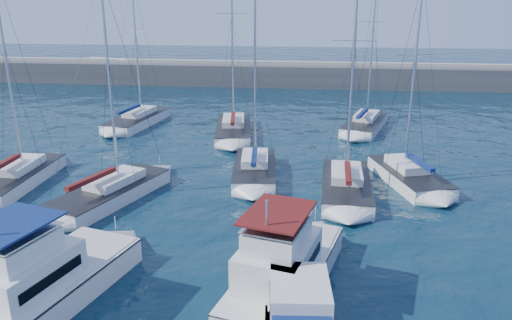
# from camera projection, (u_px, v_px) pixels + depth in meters

# --- Properties ---
(ground) EXTENTS (220.00, 220.00, 0.00)m
(ground) POSITION_uv_depth(u_px,v_px,m) (194.00, 263.00, 24.67)
(ground) COLOR black
(ground) RESTS_ON ground
(breakwater) EXTENTS (160.00, 6.00, 4.45)m
(breakwater) POSITION_uv_depth(u_px,v_px,m) (275.00, 78.00, 73.38)
(breakwater) COLOR #424244
(breakwater) RESTS_ON ground
(motor_yacht_port_inner) EXTENTS (5.83, 9.56, 4.69)m
(motor_yacht_port_inner) POSITION_uv_depth(u_px,v_px,m) (38.00, 283.00, 20.86)
(motor_yacht_port_inner) COLOR silver
(motor_yacht_port_inner) RESTS_ON ground
(motor_yacht_stbd_inner) EXTENTS (5.43, 9.66, 4.69)m
(motor_yacht_stbd_inner) POSITION_uv_depth(u_px,v_px,m) (283.00, 270.00, 21.83)
(motor_yacht_stbd_inner) COLOR silver
(motor_yacht_stbd_inner) RESTS_ON ground
(motor_yacht_stbd_outer) EXTENTS (3.05, 6.19, 3.20)m
(motor_yacht_stbd_outer) POSITION_uv_depth(u_px,v_px,m) (298.00, 317.00, 18.97)
(motor_yacht_stbd_outer) COLOR silver
(motor_yacht_stbd_outer) RESTS_ON ground
(sailboat_mid_a) EXTENTS (3.21, 8.68, 15.33)m
(sailboat_mid_a) POSITION_uv_depth(u_px,v_px,m) (17.00, 177.00, 34.72)
(sailboat_mid_a) COLOR silver
(sailboat_mid_a) RESTS_ON ground
(sailboat_mid_b) EXTENTS (5.86, 9.43, 14.29)m
(sailboat_mid_b) POSITION_uv_depth(u_px,v_px,m) (111.00, 192.00, 32.09)
(sailboat_mid_b) COLOR silver
(sailboat_mid_b) RESTS_ON ground
(sailboat_mid_c) EXTENTS (3.66, 8.18, 12.94)m
(sailboat_mid_c) POSITION_uv_depth(u_px,v_px,m) (255.00, 170.00, 36.25)
(sailboat_mid_c) COLOR silver
(sailboat_mid_c) RESTS_ON ground
(sailboat_mid_d) EXTENTS (3.42, 8.61, 15.88)m
(sailboat_mid_d) POSITION_uv_depth(u_px,v_px,m) (346.00, 186.00, 33.17)
(sailboat_mid_d) COLOR silver
(sailboat_mid_d) RESTS_ON ground
(sailboat_mid_e) EXTENTS (5.15, 8.19, 14.11)m
(sailboat_mid_e) POSITION_uv_depth(u_px,v_px,m) (409.00, 176.00, 34.97)
(sailboat_mid_e) COLOR silver
(sailboat_mid_e) RESTS_ON ground
(sailboat_back_a) EXTENTS (4.52, 9.52, 14.70)m
(sailboat_back_a) POSITION_uv_depth(u_px,v_px,m) (137.00, 120.00, 50.72)
(sailboat_back_a) COLOR silver
(sailboat_back_a) RESTS_ON ground
(sailboat_back_b) EXTENTS (4.41, 9.78, 17.78)m
(sailboat_back_b) POSITION_uv_depth(u_px,v_px,m) (233.00, 129.00, 47.19)
(sailboat_back_b) COLOR silver
(sailboat_back_b) RESTS_ON ground
(sailboat_back_c) EXTENTS (5.49, 9.30, 16.46)m
(sailboat_back_c) POSITION_uv_depth(u_px,v_px,m) (365.00, 124.00, 49.05)
(sailboat_back_c) COLOR silver
(sailboat_back_c) RESTS_ON ground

